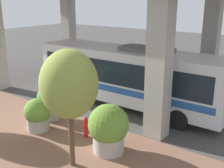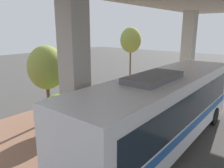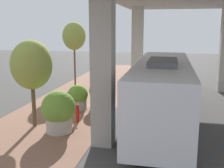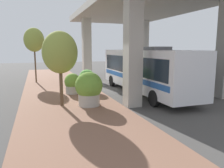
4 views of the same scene
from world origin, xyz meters
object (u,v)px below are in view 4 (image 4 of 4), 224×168
(planter_back, at_px, (89,89))
(street_tree_near, at_px, (60,53))
(fire_hydrant, at_px, (90,92))
(street_tree_far, at_px, (34,40))
(planter_front, at_px, (73,84))
(bus, at_px, (144,69))
(planter_middle, at_px, (87,80))

(planter_back, relative_size, street_tree_near, 0.46)
(fire_hydrant, bearing_deg, street_tree_near, -152.35)
(street_tree_far, bearing_deg, planter_front, -69.46)
(planter_front, distance_m, planter_back, 3.96)
(fire_hydrant, relative_size, planter_back, 0.48)
(planter_back, bearing_deg, bus, 24.27)
(fire_hydrant, distance_m, street_tree_far, 10.70)
(planter_back, height_order, street_tree_near, street_tree_near)
(planter_middle, height_order, street_tree_near, street_tree_near)
(planter_back, xyz_separation_m, street_tree_near, (-1.58, 0.53, 2.15))
(street_tree_near, relative_size, street_tree_far, 0.81)
(bus, bearing_deg, planter_middle, 150.38)
(planter_front, distance_m, street_tree_far, 8.31)
(planter_front, bearing_deg, fire_hydrant, -72.07)
(street_tree_near, bearing_deg, fire_hydrant, 27.65)
(planter_middle, distance_m, planter_back, 4.54)
(fire_hydrant, height_order, street_tree_near, street_tree_near)
(planter_front, bearing_deg, planter_back, -84.84)
(planter_front, relative_size, street_tree_near, 0.35)
(bus, xyz_separation_m, planter_middle, (-3.98, 2.26, -1.01))
(bus, height_order, street_tree_near, street_tree_near)
(planter_back, bearing_deg, street_tree_near, 161.29)
(planter_front, xyz_separation_m, street_tree_near, (-1.22, -3.40, 2.42))
(fire_hydrant, xyz_separation_m, planter_back, (-0.41, -1.58, 0.56))
(street_tree_far, bearing_deg, planter_middle, -59.25)
(fire_hydrant, distance_m, street_tree_near, 3.51)
(street_tree_near, bearing_deg, planter_front, 70.23)
(street_tree_near, bearing_deg, planter_back, -18.71)
(bus, xyz_separation_m, street_tree_far, (-7.86, 8.79, 2.36))
(bus, height_order, planter_middle, bus)
(planter_middle, xyz_separation_m, street_tree_far, (-3.88, 6.53, 3.37))
(fire_hydrant, xyz_separation_m, planter_middle, (0.48, 2.88, 0.43))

